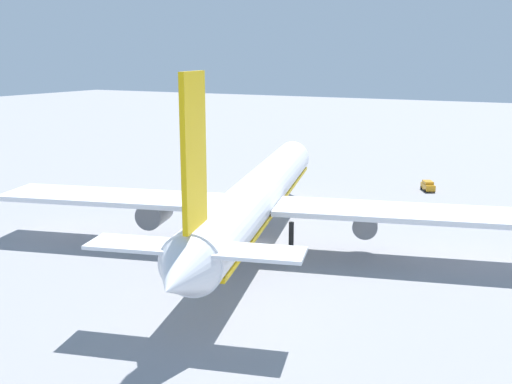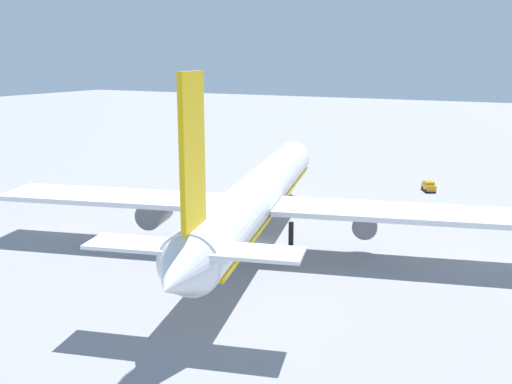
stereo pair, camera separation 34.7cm
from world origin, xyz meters
The scene contains 4 objects.
ground_plane centered at (0.00, 0.00, 0.00)m, with size 600.00×600.00×0.00m, color gray.
airliner centered at (-1.33, -0.24, 7.12)m, with size 71.87×73.89×24.84m.
service_van centered at (45.33, -14.71, 1.03)m, with size 4.46×3.53×1.97m.
baggage_cart_0 centered at (41.86, 18.88, 0.72)m, with size 2.71×3.23×1.30m.
Camera 1 is at (-72.70, -36.86, 26.08)m, focal length 41.59 mm.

